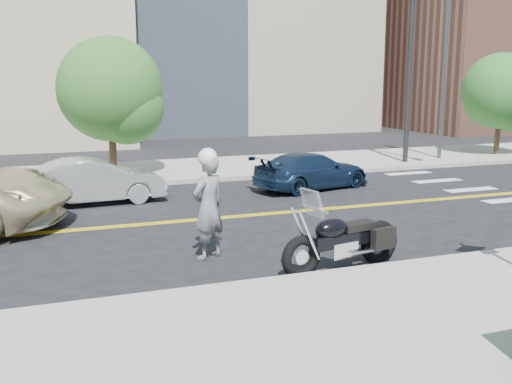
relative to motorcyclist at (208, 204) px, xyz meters
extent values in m
plane|color=black|center=(0.68, 3.14, -1.09)|extent=(120.00, 120.00, 0.00)
cube|color=#9E9B91|center=(0.68, -4.36, -1.01)|extent=(60.00, 5.00, 0.15)
cube|color=#9E9B91|center=(0.68, 10.64, -1.01)|extent=(60.00, 5.00, 0.15)
cube|color=#8C5947|center=(26.68, 23.14, 4.91)|extent=(14.00, 12.00, 12.00)
cylinder|color=#4C4C51|center=(12.68, 9.64, 3.06)|extent=(0.16, 0.16, 8.00)
cylinder|color=black|center=(10.68, 9.14, 2.56)|extent=(0.20, 0.20, 7.00)
imported|color=#B7B8BC|center=(0.00, 0.00, -0.06)|extent=(0.89, 0.79, 2.05)
sphere|color=white|center=(0.00, 0.00, 0.91)|extent=(0.37, 0.37, 0.37)
imported|color=#BABEC3|center=(-1.61, 6.03, -0.45)|extent=(3.95, 1.61, 1.27)
imported|color=#182C49|center=(5.06, 5.94, -0.51)|extent=(4.23, 2.55, 1.15)
cylinder|color=#382619|center=(-0.58, 10.06, 0.89)|extent=(0.26, 0.26, 3.94)
sphere|color=#2E6720|center=(-0.58, 10.06, 1.99)|extent=(3.55, 3.55, 3.55)
cylinder|color=#382619|center=(15.79, 9.81, 0.75)|extent=(0.22, 0.22, 3.68)
sphere|color=#286921|center=(15.79, 9.81, 1.78)|extent=(3.25, 3.25, 3.25)
camera|label=1|loc=(-3.05, -10.93, 2.45)|focal=42.00mm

